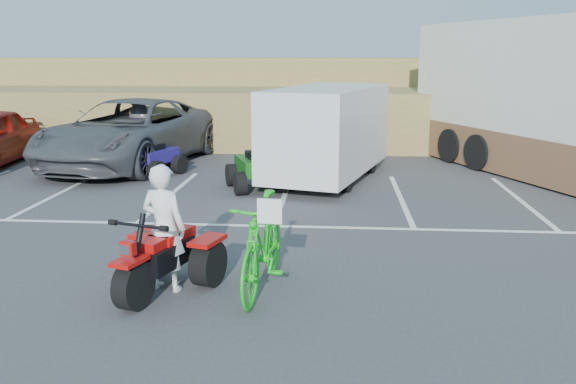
# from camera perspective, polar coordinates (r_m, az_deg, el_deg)

# --- Properties ---
(ground) EXTENTS (100.00, 100.00, 0.00)m
(ground) POSITION_cam_1_polar(r_m,az_deg,el_deg) (9.55, -2.90, -7.17)
(ground) COLOR #3C3C3F
(ground) RESTS_ON ground
(parking_stripes) EXTENTS (28.00, 5.16, 0.01)m
(parking_stripes) POSITION_cam_1_polar(r_m,az_deg,el_deg) (13.37, 3.03, -1.32)
(parking_stripes) COLOR white
(parking_stripes) RESTS_ON ground
(grass_embankment) EXTENTS (40.00, 8.50, 3.10)m
(grass_embankment) POSITION_cam_1_polar(r_m,az_deg,el_deg) (24.48, 1.78, 8.48)
(grass_embankment) COLOR olive
(grass_embankment) RESTS_ON ground
(red_trike_atv) EXTENTS (1.77, 2.06, 1.14)m
(red_trike_atv) POSITION_cam_1_polar(r_m,az_deg,el_deg) (8.81, -11.82, -9.19)
(red_trike_atv) COLOR #AA0C09
(red_trike_atv) RESTS_ON ground
(rider) EXTENTS (0.76, 0.61, 1.80)m
(rider) POSITION_cam_1_polar(r_m,az_deg,el_deg) (8.64, -11.55, -3.30)
(rider) COLOR white
(rider) RESTS_ON ground
(green_dirt_bike) EXTENTS (0.90, 2.33, 1.37)m
(green_dirt_bike) POSITION_cam_1_polar(r_m,az_deg,el_deg) (8.48, -2.39, -4.90)
(green_dirt_bike) COLOR #14BF19
(green_dirt_bike) RESTS_ON ground
(grey_pickup) EXTENTS (4.46, 7.49, 1.95)m
(grey_pickup) POSITION_cam_1_polar(r_m,az_deg,el_deg) (18.82, -14.58, 5.40)
(grey_pickup) COLOR #44474C
(grey_pickup) RESTS_ON ground
(cargo_trailer) EXTENTS (3.43, 5.56, 2.42)m
(cargo_trailer) POSITION_cam_1_polar(r_m,az_deg,el_deg) (16.04, 3.77, 5.79)
(cargo_trailer) COLOR silver
(cargo_trailer) RESTS_ON ground
(quad_atv_blue) EXTENTS (1.59, 1.79, 0.97)m
(quad_atv_blue) POSITION_cam_1_polar(r_m,az_deg,el_deg) (17.14, -12.25, 1.53)
(quad_atv_blue) COLOR navy
(quad_atv_blue) RESTS_ON ground
(quad_atv_green) EXTENTS (1.70, 1.94, 1.06)m
(quad_atv_green) POSITION_cam_1_polar(r_m,az_deg,el_deg) (15.06, -3.08, 0.27)
(quad_atv_green) COLOR #125112
(quad_atv_green) RESTS_ON ground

